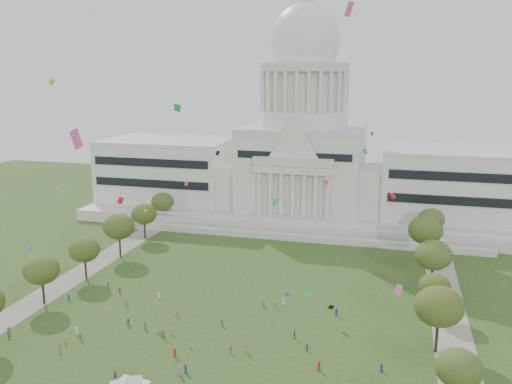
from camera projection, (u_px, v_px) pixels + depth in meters
name	position (u px, v px, depth m)	size (l,w,h in m)	color
ground	(194.00, 366.00, 101.75)	(400.00, 400.00, 0.00)	#304A1E
capitol	(303.00, 158.00, 204.04)	(160.00, 64.50, 91.30)	#BAB9AF
path_left	(65.00, 283.00, 142.15)	(8.00, 160.00, 0.04)	gray
path_right	(451.00, 326.00, 117.91)	(8.00, 160.00, 0.04)	gray
row_tree_r_1	(459.00, 368.00, 86.77)	(7.58, 7.58, 10.78)	black
row_tree_l_2	(41.00, 270.00, 127.60)	(8.42, 8.42, 11.97)	black
row_tree_r_2	(439.00, 307.00, 104.95)	(9.55, 9.55, 13.58)	black
row_tree_l_3	(84.00, 250.00, 143.09)	(8.12, 8.12, 11.55)	black
row_tree_r_3	(435.00, 286.00, 121.52)	(7.01, 7.01, 9.98)	black
row_tree_l_4	(119.00, 227.00, 160.28)	(9.29, 9.29, 13.21)	black
row_tree_r_4	(433.00, 255.00, 135.62)	(9.19, 9.19, 13.06)	black
row_tree_l_5	(144.00, 214.00, 178.31)	(8.33, 8.33, 11.85)	black
row_tree_r_5	(425.00, 230.00, 154.81)	(9.82, 9.82, 13.96)	black
row_tree_l_6	(163.00, 202.00, 195.85)	(8.19, 8.19, 11.64)	black
row_tree_r_6	(431.00, 219.00, 171.41)	(8.42, 8.42, 11.97)	black
event_tent	(128.00, 381.00, 90.79)	(8.73, 8.73, 4.35)	#4C4C4C
person_0	(381.00, 368.00, 99.86)	(0.77, 0.50, 1.58)	navy
person_2	(307.00, 347.00, 107.24)	(0.78, 0.48, 1.61)	#4C4C51
person_3	(246.00, 349.00, 106.39)	(1.19, 0.61, 1.84)	olive
person_4	(231.00, 349.00, 106.43)	(0.90, 0.49, 1.54)	#994C8C
person_5	(172.00, 331.00, 114.23)	(1.43, 0.57, 1.54)	silver
person_7	(115.00, 375.00, 97.46)	(0.59, 0.43, 1.62)	navy
person_8	(128.00, 322.00, 118.06)	(0.84, 0.52, 1.72)	#4C4C51
person_10	(294.00, 335.00, 112.23)	(1.03, 0.56, 1.75)	#33723F
distant_crowd	(162.00, 327.00, 115.91)	(65.75, 35.57, 1.91)	#4C4C51
kite_swarm	(196.00, 216.00, 102.46)	(84.11, 101.65, 62.73)	red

